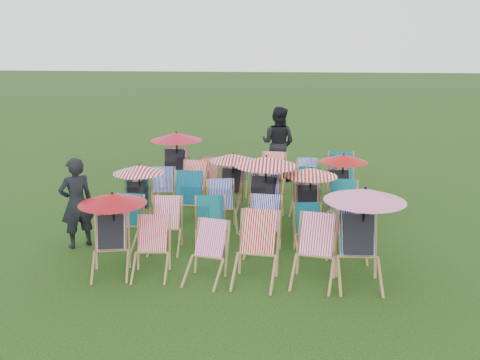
# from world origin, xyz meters

# --- Properties ---
(ground) EXTENTS (100.00, 100.00, 0.00)m
(ground) POSITION_xyz_m (0.00, 0.00, 0.00)
(ground) COLOR black
(ground) RESTS_ON ground
(deckchair_0) EXTENTS (1.07, 1.17, 1.27)m
(deckchair_0) POSITION_xyz_m (-1.90, -2.18, 0.67)
(deckchair_0) COLOR olive
(deckchair_0) RESTS_ON ground
(deckchair_1) EXTENTS (0.64, 0.84, 0.87)m
(deckchair_1) POSITION_xyz_m (-1.26, -2.22, 0.43)
(deckchair_1) COLOR olive
(deckchair_1) RESTS_ON ground
(deckchair_2) EXTENTS (0.72, 0.89, 0.86)m
(deckchair_2) POSITION_xyz_m (-0.37, -2.32, 0.43)
(deckchair_2) COLOR olive
(deckchair_2) RESTS_ON ground
(deckchair_3) EXTENTS (0.76, 1.00, 1.01)m
(deckchair_3) POSITION_xyz_m (0.39, -2.29, 0.51)
(deckchair_3) COLOR olive
(deckchair_3) RESTS_ON ground
(deckchair_4) EXTENTS (0.80, 1.00, 0.98)m
(deckchair_4) POSITION_xyz_m (1.28, -2.24, 0.49)
(deckchair_4) COLOR olive
(deckchair_4) RESTS_ON ground
(deckchair_5) EXTENTS (1.23, 1.28, 1.46)m
(deckchair_5) POSITION_xyz_m (1.96, -2.18, 0.77)
(deckchair_5) COLOR olive
(deckchair_5) RESTS_ON ground
(deckchair_6) EXTENTS (0.64, 0.84, 0.86)m
(deckchair_6) POSITION_xyz_m (-2.06, -1.06, 0.43)
(deckchair_6) COLOR olive
(deckchair_6) RESTS_ON ground
(deckchair_7) EXTENTS (0.63, 0.84, 0.88)m
(deckchair_7) POSITION_xyz_m (-1.28, -1.17, 0.44)
(deckchair_7) COLOR olive
(deckchair_7) RESTS_ON ground
(deckchair_8) EXTENTS (0.70, 0.89, 0.88)m
(deckchair_8) POSITION_xyz_m (-0.49, -1.09, 0.44)
(deckchair_8) COLOR olive
(deckchair_8) RESTS_ON ground
(deckchair_9) EXTENTS (0.68, 0.90, 0.93)m
(deckchair_9) POSITION_xyz_m (0.45, -1.13, 0.47)
(deckchair_9) COLOR olive
(deckchair_9) RESTS_ON ground
(deckchair_10) EXTENTS (0.63, 0.81, 0.81)m
(deckchair_10) POSITION_xyz_m (1.25, -1.12, 0.41)
(deckchair_10) COLOR olive
(deckchair_10) RESTS_ON ground
(deckchair_11) EXTENTS (0.63, 0.86, 0.91)m
(deckchair_11) POSITION_xyz_m (1.93, -1.18, 0.45)
(deckchair_11) COLOR olive
(deckchair_11) RESTS_ON ground
(deckchair_12) EXTENTS (1.01, 1.10, 1.20)m
(deckchair_12) POSITION_xyz_m (-2.11, 0.04, 0.63)
(deckchair_12) COLOR olive
(deckchair_12) RESTS_ON ground
(deckchair_13) EXTENTS (0.73, 0.98, 1.03)m
(deckchair_13) POSITION_xyz_m (-1.15, 0.04, 0.52)
(deckchair_13) COLOR olive
(deckchair_13) RESTS_ON ground
(deckchair_14) EXTENTS (0.75, 0.93, 0.90)m
(deckchair_14) POSITION_xyz_m (-0.43, 0.00, 0.45)
(deckchair_14) COLOR olive
(deckchair_14) RESTS_ON ground
(deckchair_15) EXTENTS (1.21, 1.28, 1.43)m
(deckchair_15) POSITION_xyz_m (0.36, 0.05, 0.76)
(deckchair_15) COLOR olive
(deckchair_15) RESTS_ON ground
(deckchair_16) EXTENTS (1.03, 1.08, 1.22)m
(deckchair_16) POSITION_xyz_m (1.25, 0.07, 0.64)
(deckchair_16) COLOR olive
(deckchair_16) RESTS_ON ground
(deckchair_17) EXTENTS (0.69, 0.91, 0.94)m
(deckchair_17) POSITION_xyz_m (1.90, 0.03, 0.47)
(deckchair_17) COLOR olive
(deckchair_17) RESTS_ON ground
(deckchair_18) EXTENTS (0.65, 0.83, 0.84)m
(deckchair_18) POSITION_xyz_m (-1.89, 1.20, 0.42)
(deckchair_18) COLOR olive
(deckchair_18) RESTS_ON ground
(deckchair_19) EXTENTS (0.76, 0.97, 0.97)m
(deckchair_19) POSITION_xyz_m (-1.27, 1.27, 0.49)
(deckchair_19) COLOR olive
(deckchair_19) RESTS_ON ground
(deckchair_20) EXTENTS (1.02, 1.08, 1.21)m
(deckchair_20) POSITION_xyz_m (-0.40, 1.28, 0.64)
(deckchair_20) COLOR olive
(deckchair_20) RESTS_ON ground
(deckchair_21) EXTENTS (0.69, 0.89, 0.90)m
(deckchair_21) POSITION_xyz_m (0.45, 1.21, 0.45)
(deckchair_21) COLOR olive
(deckchair_21) RESTS_ON ground
(deckchair_22) EXTENTS (0.75, 0.93, 0.91)m
(deckchair_22) POSITION_xyz_m (1.24, 1.15, 0.45)
(deckchair_22) COLOR olive
(deckchair_22) RESTS_ON ground
(deckchair_23) EXTENTS (1.04, 1.13, 1.23)m
(deckchair_23) POSITION_xyz_m (1.99, 1.30, 0.65)
(deckchair_23) COLOR olive
(deckchair_23) RESTS_ON ground
(deckchair_24) EXTENTS (1.23, 1.27, 1.46)m
(deckchair_24) POSITION_xyz_m (-1.87, 2.37, 0.77)
(deckchair_24) COLOR olive
(deckchair_24) RESTS_ON ground
(deckchair_25) EXTENTS (0.63, 0.81, 0.82)m
(deckchair_25) POSITION_xyz_m (-1.10, 2.34, 0.41)
(deckchair_25) COLOR olive
(deckchair_25) RESTS_ON ground
(deckchair_26) EXTENTS (0.57, 0.78, 0.83)m
(deckchair_26) POSITION_xyz_m (-0.37, 2.31, 0.42)
(deckchair_26) COLOR olive
(deckchair_26) RESTS_ON ground
(deckchair_27) EXTENTS (0.73, 0.96, 0.98)m
(deckchair_27) POSITION_xyz_m (0.46, 2.36, 0.49)
(deckchair_27) COLOR olive
(deckchair_27) RESTS_ON ground
(deckchair_28) EXTENTS (0.63, 0.83, 0.84)m
(deckchair_28) POSITION_xyz_m (1.26, 2.41, 0.42)
(deckchair_28) COLOR olive
(deckchair_28) RESTS_ON ground
(deckchair_29) EXTENTS (0.70, 0.96, 1.01)m
(deckchair_29) POSITION_xyz_m (2.11, 2.38, 0.50)
(deckchair_29) COLOR olive
(deckchair_29) RESTS_ON ground
(person_left) EXTENTS (0.71, 0.68, 1.63)m
(person_left) POSITION_xyz_m (-2.85, -1.19, 0.82)
(person_left) COLOR black
(person_left) RESTS_ON ground
(person_rear) EXTENTS (1.14, 1.02, 1.92)m
(person_rear) POSITION_xyz_m (0.56, 3.92, 0.96)
(person_rear) COLOR black
(person_rear) RESTS_ON ground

